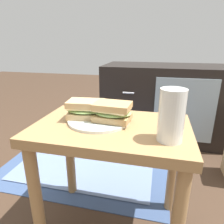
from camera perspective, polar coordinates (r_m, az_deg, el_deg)
name	(u,v)px	position (r m, az deg, el deg)	size (l,w,h in m)	color
ground_plane	(111,223)	(1.00, -0.20, -28.81)	(8.00, 8.00, 0.00)	#3D2B1E
side_table	(111,147)	(0.77, -0.23, -9.97)	(0.56, 0.36, 0.46)	#A37A4C
tv_cabinet	(165,102)	(1.66, 14.85, 2.68)	(0.96, 0.46, 0.58)	black
area_rug	(92,155)	(1.43, -5.72, -12.13)	(1.01, 0.90, 0.01)	#384C72
plate	(99,120)	(0.76, -3.72, -2.26)	(0.23, 0.23, 0.01)	silver
sandwich_front	(86,109)	(0.77, -7.46, 0.83)	(0.15, 0.11, 0.07)	tan
sandwich_back	(112,112)	(0.73, 0.09, 0.11)	(0.15, 0.12, 0.07)	tan
beer_glass	(171,116)	(0.61, 16.44, -1.20)	(0.08, 0.08, 0.16)	silver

